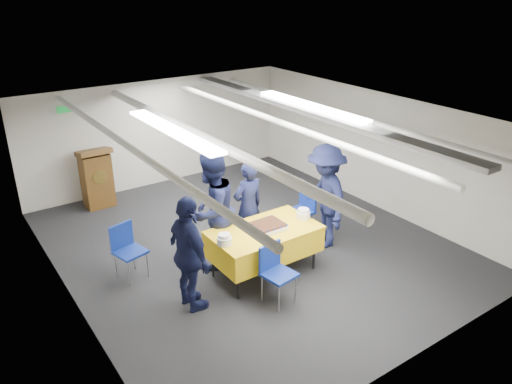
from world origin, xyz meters
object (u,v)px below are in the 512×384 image
at_px(serving_table, 264,241).
at_px(chair_left, 126,246).
at_px(sailor_b, 212,211).
at_px(sailor_a, 248,207).
at_px(chair_right, 303,206).
at_px(chair_near, 275,267).
at_px(sailor_c, 189,255).
at_px(sailor_d, 325,196).
at_px(sheet_cake, 267,226).
at_px(podium, 97,177).

distance_m(serving_table, chair_left, 2.11).
bearing_deg(chair_left, sailor_b, -20.61).
bearing_deg(sailor_b, sailor_a, 159.80).
height_order(serving_table, chair_right, chair_right).
xyz_separation_m(serving_table, chair_near, (-0.29, -0.66, -0.03)).
xyz_separation_m(chair_right, sailor_c, (-2.70, -0.82, 0.31)).
distance_m(sailor_b, sailor_d, 1.97).
distance_m(chair_near, sailor_a, 1.50).
relative_size(sheet_cake, chair_left, 0.62).
bearing_deg(sheet_cake, podium, 108.32).
bearing_deg(sailor_b, serving_table, 102.65).
height_order(chair_near, chair_right, same).
relative_size(chair_right, sailor_a, 0.54).
distance_m(chair_near, chair_right, 2.11).
bearing_deg(sailor_c, serving_table, -83.87).
bearing_deg(sailor_d, sailor_a, -99.23).
height_order(serving_table, sailor_a, sailor_a).
relative_size(chair_near, sailor_c, 0.51).
bearing_deg(podium, chair_left, -99.89).
bearing_deg(sheet_cake, chair_right, 27.83).
distance_m(podium, sailor_a, 3.54).
bearing_deg(sheet_cake, serving_table, 145.92).
height_order(sailor_b, sailor_d, sailor_b).
distance_m(chair_near, sailor_d, 1.89).
xyz_separation_m(chair_left, sailor_d, (3.15, -0.97, 0.37)).
bearing_deg(podium, serving_table, -71.98).
height_order(sheet_cake, sailor_d, sailor_d).
distance_m(serving_table, sailor_a, 0.80).
bearing_deg(sailor_c, sailor_b, -45.48).
bearing_deg(serving_table, sailor_c, -173.96).
height_order(chair_near, sailor_a, sailor_a).
relative_size(sheet_cake, chair_near, 0.62).
distance_m(sheet_cake, chair_right, 1.52).
distance_m(chair_right, chair_left, 3.16).
distance_m(sheet_cake, sailor_a, 0.77).
distance_m(sheet_cake, chair_near, 0.77).
distance_m(chair_right, sailor_b, 1.92).
bearing_deg(sailor_c, podium, -0.81).
distance_m(chair_near, chair_left, 2.33).
bearing_deg(chair_left, sailor_c, -71.45).
bearing_deg(sailor_a, serving_table, 70.50).
height_order(chair_left, sailor_c, sailor_c).
xyz_separation_m(podium, chair_right, (2.63, -3.27, -0.08)).
relative_size(chair_near, sailor_a, 0.54).
bearing_deg(sailor_c, sailor_d, -83.55).
bearing_deg(sailor_a, sailor_d, 149.50).
distance_m(chair_right, sailor_c, 2.83).
relative_size(chair_left, sailor_a, 0.54).
relative_size(serving_table, sailor_a, 1.04).
relative_size(podium, sailor_a, 0.78).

